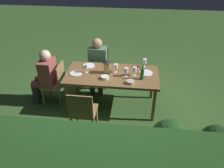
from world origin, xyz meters
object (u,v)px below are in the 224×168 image
object	(u,v)px
potted_plant_by_hedge	(215,145)
potted_plant_corner	(170,141)
lantern_centerpiece	(107,66)
wine_glass_c	(116,67)
plate_c	(76,73)
plate_b	(89,66)
person_in_rust	(45,75)
chair_side_right_b	(83,111)
chair_side_left_b	(99,65)
person_in_green	(97,62)
wine_glass_a	(145,61)
plate_a	(146,73)
bowl_olives	(105,77)
green_bottle_on_table	(142,74)
chair_head_far	(56,82)
wine_glass_d	(134,70)
bowl_bread	(130,82)
dining_table	(112,77)
wine_glass_b	(126,71)
wine_glass_e	(86,67)

from	to	relation	value
potted_plant_by_hedge	potted_plant_corner	xyz separation A→B (m)	(0.61, -0.00, -0.01)
lantern_centerpiece	wine_glass_c	bearing A→B (deg)	-166.64
lantern_centerpiece	potted_plant_corner	bearing A→B (deg)	129.19
plate_c	plate_b	bearing A→B (deg)	-117.74
person_in_rust	potted_plant_by_hedge	distance (m)	3.14
chair_side_right_b	plate_c	size ratio (longest dim) A/B	3.92
chair_side_right_b	chair_side_left_b	size ratio (longest dim) A/B	1.00
person_in_green	wine_glass_a	size ratio (longest dim) A/B	6.80
chair_side_left_b	plate_c	size ratio (longest dim) A/B	3.92
plate_a	plate_b	size ratio (longest dim) A/B	1.08
chair_side_right_b	potted_plant_corner	distance (m)	1.42
wine_glass_a	plate_c	size ratio (longest dim) A/B	0.76
bowl_olives	green_bottle_on_table	bearing A→B (deg)	-174.71
wine_glass_c	potted_plant_by_hedge	bearing A→B (deg)	138.35
chair_side_left_b	green_bottle_on_table	xyz separation A→B (m)	(-0.93, 0.94, 0.36)
chair_head_far	wine_glass_a	bearing A→B (deg)	-168.31
chair_head_far	wine_glass_a	world-z (taller)	wine_glass_a
person_in_green	bowl_olives	distance (m)	0.86
lantern_centerpiece	bowl_olives	xyz separation A→B (m)	(0.01, 0.22, -0.12)
plate_a	bowl_olives	bearing A→B (deg)	20.83
person_in_green	potted_plant_by_hedge	xyz separation A→B (m)	(-1.95, 1.89, -0.20)
wine_glass_d	plate_b	distance (m)	0.94
person_in_rust	potted_plant_by_hedge	world-z (taller)	person_in_rust
person_in_green	person_in_rust	bearing A→B (deg)	34.27
wine_glass_c	plate_c	size ratio (longest dim) A/B	0.76
chair_side_right_b	bowl_bread	bearing A→B (deg)	-144.41
person_in_rust	lantern_centerpiece	size ratio (longest dim) A/B	4.34
dining_table	wine_glass_d	world-z (taller)	wine_glass_d
chair_side_left_b	wine_glass_b	xyz separation A→B (m)	(-0.65, 0.87, 0.37)
wine_glass_b	bowl_olives	world-z (taller)	wine_glass_b
wine_glass_d	potted_plant_by_hedge	bearing A→B (deg)	132.65
wine_glass_c	plate_b	world-z (taller)	wine_glass_c
lantern_centerpiece	wine_glass_e	size ratio (longest dim) A/B	1.57
green_bottle_on_table	wine_glass_c	xyz separation A→B (m)	(0.48, -0.19, 0.01)
person_in_green	chair_head_far	size ratio (longest dim) A/B	1.32
person_in_rust	bowl_bread	world-z (taller)	person_in_rust
green_bottle_on_table	bowl_olives	xyz separation A→B (m)	(0.65, 0.06, -0.08)
dining_table	plate_a	distance (m)	0.63
chair_side_right_b	chair_side_left_b	distance (m)	1.64
plate_b	person_in_green	bearing A→B (deg)	-106.34
plate_b	wine_glass_a	bearing A→B (deg)	-175.18
potted_plant_by_hedge	wine_glass_d	bearing A→B (deg)	-47.35
lantern_centerpiece	bowl_bread	world-z (taller)	lantern_centerpiece
plate_c	bowl_bread	xyz separation A→B (m)	(-1.02, 0.22, 0.02)
wine_glass_a	potted_plant_corner	bearing A→B (deg)	102.88
wine_glass_a	plate_b	size ratio (longest dim) A/B	0.74
person_in_rust	wine_glass_b	world-z (taller)	person_in_rust
dining_table	green_bottle_on_table	bearing A→B (deg)	167.45
person_in_rust	wine_glass_d	distance (m)	1.72
wine_glass_d	bowl_olives	distance (m)	0.55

